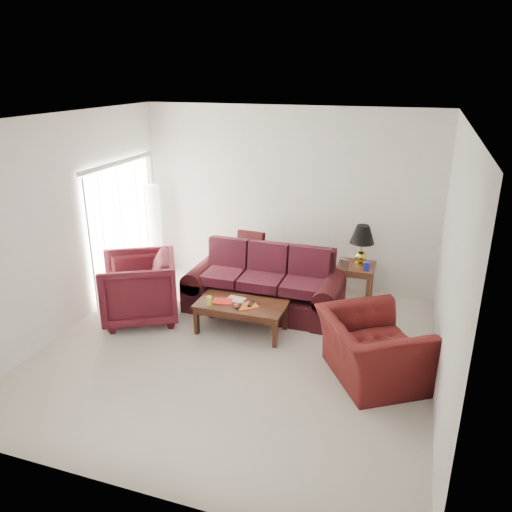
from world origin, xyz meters
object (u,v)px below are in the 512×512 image
Objects in this scene: end_table at (355,283)px; coffee_table at (241,317)px; armchair_left at (139,288)px; armchair_right at (371,349)px; sofa at (264,282)px; floor_lamp at (155,230)px.

end_table is 2.06m from coffee_table.
armchair_right is (3.44, -0.49, -0.10)m from armchair_left.
end_table is 0.50× the size of coffee_table.
sofa is 1.87m from armchair_left.
coffee_table is at bearing -132.09° from end_table.
coffee_table is (1.58, 0.09, -0.27)m from armchair_left.
end_table is (1.29, 0.79, -0.17)m from sofa.
floor_lamp is at bearing 171.99° from armchair_left.
sofa is at bearing 103.52° from coffee_table.
sofa is at bearing -148.41° from end_table.
floor_lamp is 1.54× the size of armchair_left.
armchair_right is at bearing 3.77° from coffee_table.
armchair_left is (-2.96, -1.62, 0.18)m from end_table.
end_table is at bearing 89.84° from armchair_left.
armchair_right is at bearing -38.01° from sofa.
end_table is at bearing 68.82° from coffee_table.
armchair_left reaches higher than end_table.
floor_lamp is (-3.58, 0.03, 0.53)m from end_table.
floor_lamp is 1.33× the size of coffee_table.
coffee_table is (-1.87, 0.58, -0.17)m from armchair_right.
floor_lamp is 4.62m from armchair_right.
armchair_right is at bearing 53.11° from armchair_left.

